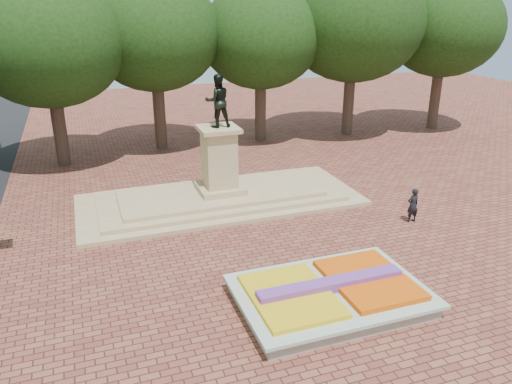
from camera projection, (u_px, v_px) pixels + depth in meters
ground at (280, 280)px, 18.36m from camera, size 90.00×90.00×0.00m
flower_bed at (331, 294)px, 16.79m from camera, size 6.30×4.30×0.91m
monument at (220, 186)px, 25.06m from camera, size 14.00×6.00×6.40m
tree_row_back at (210, 48)px, 32.47m from camera, size 44.80×8.80×10.43m
pedestrian at (413, 205)px, 22.85m from camera, size 0.61×0.41×1.64m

